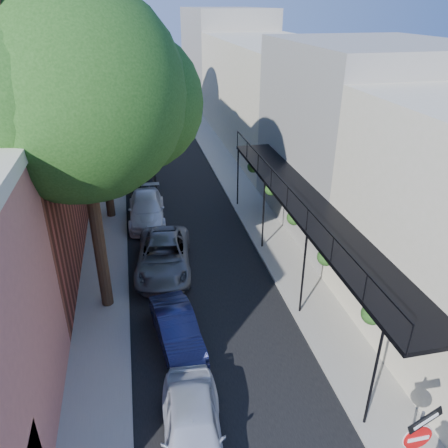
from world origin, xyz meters
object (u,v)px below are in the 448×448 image
parked_car_a (193,430)px  oak_far (106,41)px  parked_car_b (177,328)px  oak_near (93,97)px  parked_car_e (144,179)px  oak_mid (103,83)px  parked_car_d (147,209)px  parked_car_f (129,151)px  parked_car_c (164,256)px  sign_post (417,441)px

parked_car_a → oak_far: bearing=99.0°
parked_car_b → oak_near: bearing=117.3°
oak_near → parked_car_a: bearing=-74.6°
parked_car_a → parked_car_e: 18.42m
oak_mid → parked_car_d: bearing=-34.3°
oak_far → parked_car_e: (1.52, -5.55, -7.60)m
oak_near → parked_car_f: oak_near is taller
parked_car_b → parked_car_f: (-1.20, 20.52, -0.01)m
parked_car_b → parked_car_c: size_ratio=0.73×
parked_car_c → parked_car_e: (-0.41, 9.60, -0.03)m
parked_car_c → parked_car_d: bearing=102.1°
parked_car_d → parked_car_e: size_ratio=1.19×
oak_mid → parked_car_c: bearing=-71.9°
sign_post → parked_car_c: 12.13m
parked_car_e → oak_near: bearing=-95.9°
parked_car_b → parked_car_c: parked_car_c is taller
parked_car_a → parked_car_b: bearing=93.8°
oak_mid → parked_car_e: 7.46m
oak_far → parked_car_a: oak_far is taller
parked_car_f → oak_far: bearing=-137.1°
parked_car_d → parked_car_f: bearing=96.1°
oak_near → parked_car_c: oak_near is taller
parked_car_a → parked_car_d: bearing=96.3°
oak_near → parked_car_f: bearing=87.5°
oak_far → parked_car_b: oak_far is taller
parked_car_a → parked_car_c: size_ratio=0.81×
sign_post → parked_car_f: sign_post is taller
parked_car_a → sign_post: bearing=-22.3°
oak_mid → oak_far: bearing=89.6°
oak_far → sign_post: bearing=-76.1°
oak_far → parked_car_c: size_ratio=2.41×
oak_far → parked_car_b: (1.95, -19.85, -7.66)m
parked_car_b → parked_car_d: size_ratio=0.79×
parked_car_c → oak_far: bearing=104.0°
sign_post → parked_car_d: size_ratio=0.65×
parked_car_a → parked_car_c: bearing=94.3°
sign_post → oak_near: bearing=125.1°
oak_far → parked_car_e: size_ratio=3.09×
parked_car_e → parked_car_f: size_ratio=1.09×
oak_far → parked_car_b: size_ratio=3.29×
parked_car_c → oak_mid: bearing=114.8°
sign_post → parked_car_f: (-5.76, 26.96, -1.45)m
parked_car_e → parked_car_f: (-0.77, 6.22, -0.07)m
sign_post → oak_mid: oak_mid is taller
parked_car_d → oak_mid: bearing=148.1°
oak_near → parked_car_f: (0.77, 17.67, -7.30)m
parked_car_e → parked_car_d: bearing=-89.0°
oak_near → parked_car_d: size_ratio=2.48×
sign_post → parked_car_c: bearing=112.3°
sign_post → parked_car_f: 27.61m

